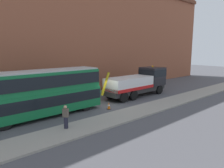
# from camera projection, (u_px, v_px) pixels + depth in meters

# --- Properties ---
(ground_plane) EXTENTS (120.00, 120.00, 0.00)m
(ground_plane) POSITION_uv_depth(u_px,v_px,m) (103.00, 105.00, 21.98)
(ground_plane) COLOR #4C4C51
(near_kerb) EXTENTS (60.00, 2.80, 0.15)m
(near_kerb) POSITION_uv_depth(u_px,v_px,m) (132.00, 113.00, 18.84)
(near_kerb) COLOR gray
(near_kerb) RESTS_ON ground_plane
(building_facade) EXTENTS (60.00, 1.50, 16.00)m
(building_facade) POSITION_uv_depth(u_px,v_px,m) (68.00, 31.00, 25.80)
(building_facade) COLOR #935138
(building_facade) RESTS_ON ground_plane
(recovery_tow_truck) EXTENTS (10.16, 2.77, 3.67)m
(recovery_tow_truck) POSITION_uv_depth(u_px,v_px,m) (139.00, 82.00, 25.87)
(recovery_tow_truck) COLOR #2D2D2D
(recovery_tow_truck) RESTS_ON ground_plane
(double_decker_bus) EXTENTS (11.08, 2.72, 4.06)m
(double_decker_bus) POSITION_uv_depth(u_px,v_px,m) (41.00, 92.00, 17.66)
(double_decker_bus) COLOR #146B38
(double_decker_bus) RESTS_ON ground_plane
(pedestrian_onlooker) EXTENTS (0.43, 0.48, 1.71)m
(pedestrian_onlooker) POSITION_uv_depth(u_px,v_px,m) (66.00, 117.00, 14.92)
(pedestrian_onlooker) COLOR #232333
(pedestrian_onlooker) RESTS_ON near_kerb
(traffic_cone_near_bus) EXTENTS (0.36, 0.36, 0.72)m
(traffic_cone_near_bus) POSITION_uv_depth(u_px,v_px,m) (109.00, 106.00, 20.24)
(traffic_cone_near_bus) COLOR orange
(traffic_cone_near_bus) RESTS_ON ground_plane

